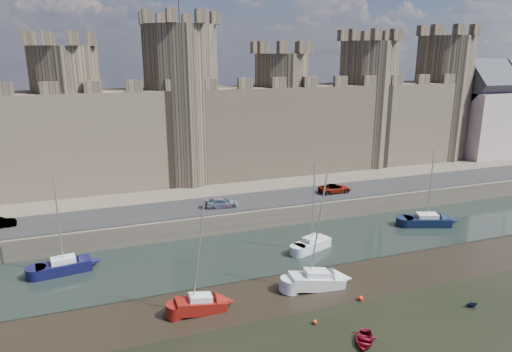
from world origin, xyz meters
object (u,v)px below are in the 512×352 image
object	(u,v)px
car_3	(335,189)
sailboat_1	(64,266)
car_2	(222,203)
sailboat_3	(427,220)
sailboat_5	(316,280)
sailboat_2	(312,243)
sailboat_4	(200,304)

from	to	relation	value
car_3	sailboat_1	size ratio (longest dim) A/B	0.45
car_2	sailboat_1	distance (m)	20.08
sailboat_3	car_3	bearing A→B (deg)	149.44
car_3	sailboat_5	xyz separation A→B (m)	(-12.55, -19.19, -2.34)
car_3	sailboat_2	distance (m)	14.74
sailboat_3	sailboat_5	size ratio (longest dim) A/B	0.89
sailboat_1	sailboat_3	world-z (taller)	sailboat_1
sailboat_2	sailboat_3	distance (m)	17.36
sailboat_5	car_2	bearing A→B (deg)	108.15
car_3	sailboat_2	bearing A→B (deg)	142.98
car_3	sailboat_2	xyz separation A→B (m)	(-9.10, -11.35, -2.34)
car_2	sailboat_4	size ratio (longest dim) A/B	0.42
car_3	sailboat_4	size ratio (longest dim) A/B	0.45
sailboat_4	sailboat_5	size ratio (longest dim) A/B	0.91
sailboat_1	sailboat_2	size ratio (longest dim) A/B	1.05
car_2	car_3	size ratio (longest dim) A/B	0.93
sailboat_1	sailboat_5	bearing A→B (deg)	-34.52
car_3	sailboat_1	world-z (taller)	sailboat_1
sailboat_3	car_2	bearing A→B (deg)	179.36
car_3	sailboat_1	xyz separation A→B (m)	(-35.27, -7.94, -2.33)
sailboat_2	car_3	bearing A→B (deg)	30.87
car_2	sailboat_3	world-z (taller)	sailboat_3
sailboat_5	car_3	bearing A→B (deg)	62.38
car_3	sailboat_3	distance (m)	12.84
sailboat_1	sailboat_4	world-z (taller)	sailboat_1
sailboat_1	sailboat_3	size ratio (longest dim) A/B	1.03
car_3	sailboat_1	bearing A→B (deg)	104.37
car_2	sailboat_1	size ratio (longest dim) A/B	0.41
sailboat_3	sailboat_4	size ratio (longest dim) A/B	0.98
sailboat_1	sailboat_4	size ratio (longest dim) A/B	1.01
sailboat_1	car_2	bearing A→B (deg)	13.06
sailboat_2	sailboat_3	size ratio (longest dim) A/B	0.98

